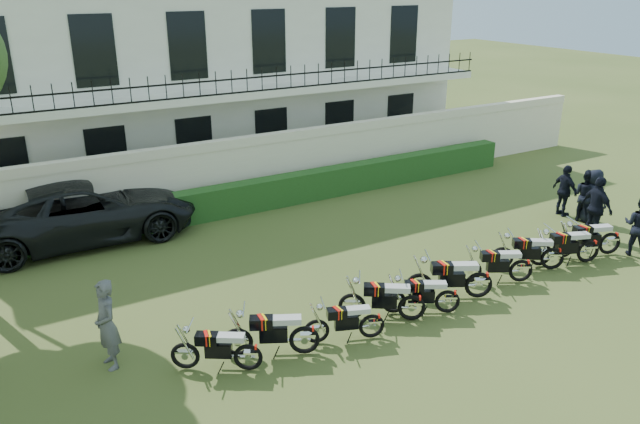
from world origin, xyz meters
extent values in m
plane|color=#3D4F1F|center=(0.00, 0.00, 0.00)|extent=(100.00, 100.00, 0.00)
cube|color=#EFE0C9|center=(0.00, 8.00, 1.00)|extent=(30.00, 0.30, 2.00)
cube|color=#EFE0C9|center=(0.00, 8.00, 2.15)|extent=(30.00, 0.35, 0.30)
cube|color=#224117|center=(1.00, 7.20, 0.50)|extent=(18.00, 0.60, 1.00)
cube|color=white|center=(0.00, 14.00, 3.50)|extent=(20.00, 8.00, 7.00)
cube|color=white|center=(0.00, 9.30, 3.50)|extent=(20.00, 1.40, 0.25)
cube|color=black|center=(0.00, 8.65, 4.10)|extent=(20.00, 0.05, 0.05)
cube|color=black|center=(0.00, 8.65, 3.65)|extent=(20.00, 0.05, 0.05)
cube|color=black|center=(-7.50, 10.02, 1.60)|extent=(1.30, 0.12, 2.20)
cube|color=black|center=(-4.50, 10.02, 1.60)|extent=(1.30, 0.12, 2.20)
cube|color=black|center=(-4.50, 10.02, 5.10)|extent=(1.30, 0.12, 2.20)
cube|color=black|center=(-1.50, 10.02, 1.60)|extent=(1.30, 0.12, 2.20)
cube|color=black|center=(-1.50, 10.02, 5.10)|extent=(1.30, 0.12, 2.20)
cube|color=black|center=(1.50, 10.02, 1.60)|extent=(1.30, 0.12, 2.20)
cube|color=black|center=(1.50, 10.02, 5.10)|extent=(1.30, 0.12, 2.20)
cube|color=black|center=(4.50, 10.02, 1.60)|extent=(1.30, 0.12, 2.20)
cube|color=black|center=(4.50, 10.02, 5.10)|extent=(1.30, 0.12, 2.20)
cube|color=black|center=(7.50, 10.02, 1.60)|extent=(1.30, 0.12, 2.20)
cube|color=black|center=(7.50, 10.02, 5.10)|extent=(1.30, 0.12, 2.20)
torus|color=black|center=(-3.97, -1.32, 0.28)|extent=(0.53, 0.39, 0.58)
torus|color=black|center=(-5.00, -0.65, 0.28)|extent=(0.53, 0.39, 0.58)
cube|color=black|center=(-4.44, -1.01, 0.43)|extent=(0.53, 0.43, 0.28)
cube|color=black|center=(-4.63, -0.89, 0.68)|extent=(0.49, 0.44, 0.21)
cube|color=red|center=(-4.63, -0.89, 0.69)|extent=(0.13, 0.27, 0.22)
cube|color=yellow|center=(-4.58, -0.93, 0.69)|extent=(0.10, 0.26, 0.22)
cube|color=#B1B1B1|center=(-4.23, -1.15, 0.72)|extent=(0.56, 0.47, 0.11)
cylinder|color=silver|center=(-4.88, -0.73, 0.97)|extent=(0.33, 0.49, 0.03)
torus|color=black|center=(-2.66, -1.35, 0.31)|extent=(0.60, 0.37, 0.63)
torus|color=black|center=(-3.86, -0.73, 0.31)|extent=(0.60, 0.37, 0.63)
cube|color=black|center=(-3.22, -1.07, 0.47)|extent=(0.59, 0.43, 0.31)
cube|color=black|center=(-3.43, -0.96, 0.74)|extent=(0.54, 0.45, 0.23)
cube|color=red|center=(-3.43, -0.96, 0.76)|extent=(0.12, 0.29, 0.24)
cube|color=yellow|center=(-3.37, -0.99, 0.76)|extent=(0.09, 0.28, 0.24)
cube|color=#B1B1B1|center=(-2.97, -1.19, 0.79)|extent=(0.62, 0.48, 0.12)
cylinder|color=silver|center=(-3.72, -0.81, 1.06)|extent=(0.31, 0.57, 0.03)
torus|color=black|center=(-1.19, -1.45, 0.27)|extent=(0.55, 0.27, 0.56)
torus|color=black|center=(-2.30, -1.03, 0.27)|extent=(0.55, 0.27, 0.56)
cube|color=black|center=(-1.70, -1.25, 0.41)|extent=(0.53, 0.33, 0.27)
cube|color=black|center=(-1.90, -1.18, 0.66)|extent=(0.47, 0.37, 0.20)
cube|color=red|center=(-1.90, -1.18, 0.67)|extent=(0.08, 0.25, 0.21)
cube|color=yellow|center=(-1.84, -1.20, 0.67)|extent=(0.05, 0.25, 0.21)
cube|color=#B1B1B1|center=(-1.47, -1.34, 0.69)|extent=(0.55, 0.38, 0.11)
cylinder|color=silver|center=(-2.17, -1.08, 0.93)|extent=(0.22, 0.52, 0.03)
torus|color=black|center=(-0.01, -1.46, 0.31)|extent=(0.57, 0.42, 0.62)
torus|color=black|center=(-1.11, -0.72, 0.31)|extent=(0.57, 0.42, 0.62)
cube|color=black|center=(-0.52, -1.12, 0.46)|extent=(0.57, 0.47, 0.31)
cube|color=black|center=(-0.71, -0.99, 0.73)|extent=(0.53, 0.48, 0.22)
cube|color=red|center=(-0.71, -0.99, 0.74)|extent=(0.15, 0.29, 0.23)
cube|color=yellow|center=(-0.66, -1.02, 0.74)|extent=(0.12, 0.28, 0.23)
cube|color=#B1B1B1|center=(-0.29, -1.28, 0.77)|extent=(0.60, 0.52, 0.12)
cylinder|color=silver|center=(-0.98, -0.81, 1.04)|extent=(0.37, 0.52, 0.03)
torus|color=black|center=(0.88, -1.56, 0.28)|extent=(0.54, 0.36, 0.57)
torus|color=black|center=(-0.18, -0.94, 0.28)|extent=(0.54, 0.36, 0.57)
cube|color=black|center=(0.39, -1.27, 0.42)|extent=(0.53, 0.41, 0.28)
cube|color=black|center=(0.20, -1.16, 0.68)|extent=(0.49, 0.43, 0.21)
cube|color=red|center=(0.20, -1.16, 0.69)|extent=(0.12, 0.26, 0.22)
cube|color=yellow|center=(0.25, -1.19, 0.69)|extent=(0.09, 0.26, 0.22)
cube|color=#B1B1B1|center=(0.61, -1.40, 0.72)|extent=(0.56, 0.46, 0.11)
cylinder|color=silver|center=(-0.06, -1.01, 0.96)|extent=(0.31, 0.50, 0.03)
torus|color=black|center=(2.10, -1.41, 0.33)|extent=(0.64, 0.40, 0.67)
torus|color=black|center=(0.84, -0.74, 0.33)|extent=(0.64, 0.40, 0.67)
cube|color=black|center=(1.51, -1.10, 0.49)|extent=(0.63, 0.46, 0.33)
cube|color=black|center=(1.29, -0.98, 0.79)|extent=(0.57, 0.49, 0.24)
cube|color=red|center=(1.29, -0.98, 0.80)|extent=(0.13, 0.31, 0.25)
cube|color=yellow|center=(1.35, -1.01, 0.80)|extent=(0.10, 0.30, 0.25)
cube|color=#B1B1B1|center=(1.78, -1.24, 0.83)|extent=(0.66, 0.52, 0.13)
cylinder|color=silver|center=(0.98, -0.81, 1.12)|extent=(0.34, 0.60, 0.03)
torus|color=black|center=(3.55, -1.30, 0.30)|extent=(0.57, 0.37, 0.60)
torus|color=black|center=(2.42, -0.68, 0.30)|extent=(0.57, 0.37, 0.60)
cube|color=black|center=(3.03, -1.01, 0.44)|extent=(0.56, 0.42, 0.30)
cube|color=black|center=(2.83, -0.90, 0.71)|extent=(0.51, 0.44, 0.22)
cube|color=red|center=(2.83, -0.90, 0.72)|extent=(0.12, 0.28, 0.23)
cube|color=yellow|center=(2.88, -0.93, 0.72)|extent=(0.09, 0.27, 0.23)
cube|color=#B1B1B1|center=(3.26, -1.14, 0.75)|extent=(0.59, 0.47, 0.12)
cylinder|color=silver|center=(2.55, -0.75, 1.01)|extent=(0.31, 0.53, 0.03)
torus|color=black|center=(4.79, -1.25, 0.30)|extent=(0.56, 0.41, 0.61)
torus|color=black|center=(3.70, -0.55, 0.30)|extent=(0.56, 0.41, 0.61)
cube|color=black|center=(4.29, -0.93, 0.45)|extent=(0.56, 0.45, 0.30)
cube|color=black|center=(4.09, -0.80, 0.72)|extent=(0.52, 0.46, 0.22)
cube|color=red|center=(4.09, -0.80, 0.73)|extent=(0.14, 0.28, 0.23)
cube|color=yellow|center=(4.14, -0.83, 0.73)|extent=(0.11, 0.27, 0.23)
cube|color=#B1B1B1|center=(4.51, -1.07, 0.76)|extent=(0.59, 0.50, 0.12)
cylinder|color=silver|center=(3.82, -0.63, 1.02)|extent=(0.35, 0.52, 0.03)
torus|color=black|center=(6.05, -1.33, 0.31)|extent=(0.63, 0.32, 0.64)
torus|color=black|center=(4.79, -0.84, 0.31)|extent=(0.63, 0.32, 0.64)
cube|color=black|center=(5.47, -1.10, 0.47)|extent=(0.60, 0.38, 0.31)
cube|color=black|center=(5.25, -1.02, 0.75)|extent=(0.54, 0.42, 0.23)
cube|color=red|center=(5.25, -1.02, 0.76)|extent=(0.09, 0.28, 0.24)
cube|color=yellow|center=(5.30, -1.04, 0.76)|extent=(0.06, 0.28, 0.24)
cube|color=#B1B1B1|center=(5.73, -1.21, 0.79)|extent=(0.62, 0.44, 0.12)
cylinder|color=silver|center=(4.94, -0.89, 1.06)|extent=(0.26, 0.59, 0.03)
torus|color=black|center=(7.02, -1.29, 0.32)|extent=(0.63, 0.32, 0.64)
torus|color=black|center=(5.74, -0.80, 0.32)|extent=(0.63, 0.32, 0.64)
cube|color=black|center=(6.43, -1.06, 0.47)|extent=(0.61, 0.38, 0.32)
cube|color=black|center=(6.21, -0.98, 0.76)|extent=(0.54, 0.42, 0.23)
cube|color=red|center=(6.21, -0.98, 0.77)|extent=(0.09, 0.29, 0.24)
cube|color=yellow|center=(6.26, -1.00, 0.77)|extent=(0.06, 0.28, 0.24)
cube|color=#B1B1B1|center=(6.70, -1.16, 0.80)|extent=(0.63, 0.44, 0.13)
cylinder|color=silver|center=(5.89, -0.86, 1.07)|extent=(0.25, 0.60, 0.03)
imported|color=black|center=(-5.82, 7.47, 0.88)|extent=(6.37, 3.04, 1.75)
imported|color=#5C5C61|center=(-6.74, 0.56, 0.93)|extent=(0.52, 0.72, 1.85)
imported|color=black|center=(7.02, -1.42, 0.87)|extent=(0.83, 0.97, 1.73)
imported|color=black|center=(7.07, -0.02, 0.94)|extent=(0.61, 1.15, 1.88)
imported|color=black|center=(8.06, 0.85, 0.86)|extent=(0.64, 0.90, 1.73)
imported|color=black|center=(7.99, 1.05, 0.84)|extent=(0.69, 0.86, 1.68)
imported|color=black|center=(7.81, 1.70, 0.84)|extent=(0.53, 1.03, 1.68)
camera|label=1|loc=(-8.52, -10.59, 7.20)|focal=35.00mm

